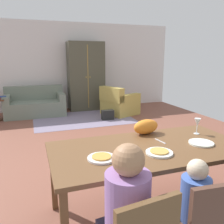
# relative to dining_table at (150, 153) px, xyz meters

# --- Properties ---
(ground_plane) EXTENTS (7.10, 6.73, 0.02)m
(ground_plane) POSITION_rel_dining_table_xyz_m (0.03, 2.30, -0.70)
(ground_plane) COLOR brown
(back_wall) EXTENTS (7.10, 0.10, 2.70)m
(back_wall) POSITION_rel_dining_table_xyz_m (0.03, 5.71, 0.66)
(back_wall) COLOR silver
(back_wall) RESTS_ON ground_plane
(dining_table) EXTENTS (1.95, 0.96, 0.76)m
(dining_table) POSITION_rel_dining_table_xyz_m (0.00, 0.00, 0.00)
(dining_table) COLOR brown
(dining_table) RESTS_ON ground_plane
(plate_near_man) EXTENTS (0.25, 0.25, 0.02)m
(plate_near_man) POSITION_rel_dining_table_xyz_m (-0.54, -0.12, 0.08)
(plate_near_man) COLOR silver
(plate_near_man) RESTS_ON dining_table
(pizza_near_man) EXTENTS (0.17, 0.17, 0.01)m
(pizza_near_man) POSITION_rel_dining_table_xyz_m (-0.54, -0.12, 0.09)
(pizza_near_man) COLOR gold
(pizza_near_man) RESTS_ON plate_near_man
(plate_near_child) EXTENTS (0.25, 0.25, 0.02)m
(plate_near_child) POSITION_rel_dining_table_xyz_m (0.00, -0.18, 0.08)
(plate_near_child) COLOR white
(plate_near_child) RESTS_ON dining_table
(pizza_near_child) EXTENTS (0.17, 0.17, 0.01)m
(pizza_near_child) POSITION_rel_dining_table_xyz_m (0.00, -0.18, 0.09)
(pizza_near_child) COLOR gold
(pizza_near_child) RESTS_ON plate_near_child
(plate_near_woman) EXTENTS (0.25, 0.25, 0.02)m
(plate_near_woman) POSITION_rel_dining_table_xyz_m (0.54, -0.10, 0.08)
(plate_near_woman) COLOR silver
(plate_near_woman) RESTS_ON dining_table
(wine_glass) EXTENTS (0.07, 0.07, 0.19)m
(wine_glass) POSITION_rel_dining_table_xyz_m (0.70, 0.18, 0.20)
(wine_glass) COLOR silver
(wine_glass) RESTS_ON dining_table
(fork) EXTENTS (0.03, 0.15, 0.01)m
(fork) POSITION_rel_dining_table_xyz_m (-0.29, -0.05, 0.07)
(fork) COLOR silver
(fork) RESTS_ON dining_table
(knife) EXTENTS (0.04, 0.17, 0.01)m
(knife) POSITION_rel_dining_table_xyz_m (0.18, 0.10, 0.07)
(knife) COLOR silver
(knife) RESTS_ON dining_table
(person_child) EXTENTS (0.22, 0.30, 0.92)m
(person_child) POSITION_rel_dining_table_xyz_m (0.00, -0.67, -0.26)
(person_child) COLOR #353757
(person_child) RESTS_ON ground_plane
(cat) EXTENTS (0.34, 0.21, 0.17)m
(cat) POSITION_rel_dining_table_xyz_m (0.15, 0.38, 0.15)
(cat) COLOR orange
(cat) RESTS_ON dining_table
(area_rug) EXTENTS (2.60, 1.80, 0.01)m
(area_rug) POSITION_rel_dining_table_xyz_m (0.22, 4.14, -0.69)
(area_rug) COLOR gray
(area_rug) RESTS_ON ground_plane
(couch) EXTENTS (1.64, 0.86, 0.82)m
(couch) POSITION_rel_dining_table_xyz_m (-0.99, 5.00, -0.39)
(couch) COLOR slate
(couch) RESTS_ON ground_plane
(armchair) EXTENTS (1.12, 1.11, 0.82)m
(armchair) POSITION_rel_dining_table_xyz_m (1.32, 4.32, -0.38)
(armchair) COLOR #B29B48
(armchair) RESTS_ON ground_plane
(armoire) EXTENTS (1.10, 0.59, 2.10)m
(armoire) POSITION_rel_dining_table_xyz_m (0.59, 5.32, 0.36)
(armoire) COLOR #484635
(armoire) RESTS_ON ground_plane
(book_upper) EXTENTS (0.22, 0.16, 0.03)m
(book_upper) POSITION_rel_dining_table_xyz_m (-1.81, 4.76, -0.07)
(book_upper) COLOR navy
(book_upper) RESTS_ON book_lower
(handbag) EXTENTS (0.32, 0.16, 0.26)m
(handbag) POSITION_rel_dining_table_xyz_m (0.82, 3.84, -0.56)
(handbag) COLOR black
(handbag) RESTS_ON ground_plane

